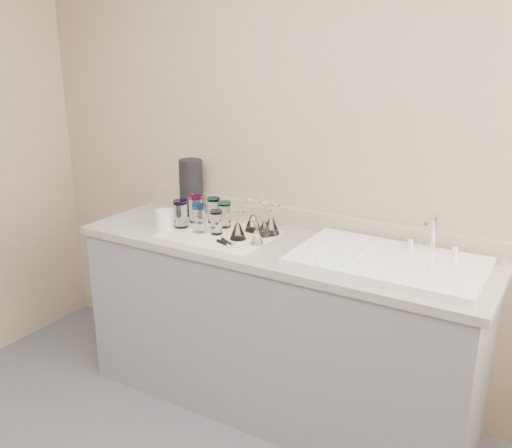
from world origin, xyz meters
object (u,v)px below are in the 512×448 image
Objects in this scene: white_mug at (165,219)px; paper_towel_roll at (191,187)px; goblet_front_right at (257,235)px; goblet_back_left at (253,221)px; goblet_front_left at (238,229)px; tumbler_blue at (199,218)px; tumbler_cyan at (214,210)px; tumbler_magenta at (181,214)px; tumbler_teal at (196,208)px; sink_unit at (389,261)px; goblet_extra at (265,227)px; can_opener at (227,244)px; goblet_back_right at (271,224)px; tumbler_lavender at (216,222)px; tumbler_purple at (225,214)px.

white_mug is 0.47× the size of paper_towel_roll.
goblet_back_left is at bearing 126.35° from goblet_front_right.
goblet_front_left is at bearing 174.18° from goblet_front_right.
tumbler_blue is 0.91× the size of goblet_back_left.
paper_towel_roll is at bearing 132.69° from tumbler_blue.
tumbler_cyan is 0.19m from tumbler_magenta.
goblet_back_left is at bearing 23.51° from white_mug.
tumbler_magenta is at bearing -93.99° from tumbler_teal.
tumbler_cyan is at bearing 176.94° from goblet_back_left.
tumbler_magenta is (-1.10, -0.06, 0.06)m from sink_unit.
white_mug is at bearing -163.96° from goblet_extra.
tumbler_teal is 0.48m from goblet_front_right.
goblet_front_left is at bearing 4.87° from white_mug.
goblet_back_left reaches higher than goblet_front_right.
paper_towel_roll is at bearing 151.21° from goblet_front_left.
can_opener is at bearing -37.06° from paper_towel_roll.
tumbler_magenta reaches higher than tumbler_blue.
sink_unit reaches higher than can_opener.
white_mug is (-0.54, -0.18, -0.01)m from goblet_back_right.
tumbler_cyan is 0.94× the size of white_mug.
tumbler_lavender is 1.02× the size of goblet_front_right.
sink_unit reaches higher than goblet_front_right.
white_mug is at bearing 171.23° from can_opener.
sink_unit is 0.89m from tumbler_lavender.
goblet_extra is at bearing 175.44° from sink_unit.
goblet_back_left is at bearing -13.56° from paper_towel_roll.
sink_unit reaches higher than tumbler_magenta.
tumbler_teal reaches higher than tumbler_magenta.
tumbler_blue is at bearing -48.01° from tumbler_teal.
tumbler_purple is at bearing 126.29° from can_opener.
tumbler_purple is 1.02× the size of can_opener.
tumbler_blue is 0.28m from goblet_back_left.
tumbler_lavender is at bearing 8.83° from white_mug.
tumbler_blue is at bearing -144.73° from goblet_back_left.
goblet_front_right is (0.46, -0.13, -0.03)m from tumbler_teal.
tumbler_magenta is 0.98× the size of goblet_front_left.
tumbler_lavender is 0.19m from goblet_back_left.
goblet_extra is at bearing 52.01° from goblet_front_left.
tumbler_cyan is 0.26m from paper_towel_roll.
tumbler_teal is 0.94× the size of goblet_back_left.
can_opener is 0.63m from paper_towel_roll.
tumbler_purple reaches higher than white_mug.
tumbler_magenta is at bearing -157.11° from goblet_back_left.
paper_towel_roll is at bearing 143.71° from tumbler_lavender.
goblet_back_right is 0.16m from goblet_front_right.
goblet_front_left reaches higher than tumbler_blue.
goblet_back_right is at bearing 17.76° from tumbler_magenta.
tumbler_lavender is at bearing -27.71° from tumbler_teal.
goblet_front_left is (0.13, -0.01, -0.01)m from tumbler_lavender.
goblet_front_left is at bearing -32.40° from tumbler_cyan.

